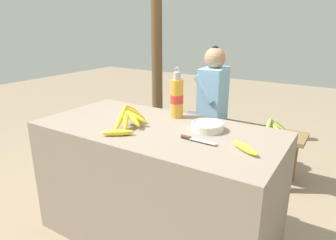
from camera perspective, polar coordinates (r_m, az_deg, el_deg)
The scene contains 12 objects.
ground_plane at distance 2.16m, azimuth -2.02°, elevation -20.85°, with size 12.00×12.00×0.00m, color gray.
market_counter at distance 1.94m, azimuth -2.14°, elevation -12.04°, with size 1.47×0.71×0.76m.
banana_bunch_ripe at distance 1.80m, azimuth -7.27°, elevation 0.86°, with size 0.17×0.32×0.14m.
serving_bowl at distance 1.74m, azimuth 7.53°, elevation -1.14°, with size 0.19×0.19×0.05m.
water_bottle at distance 1.94m, azimuth 1.73°, elevation 4.26°, with size 0.08×0.08×0.33m.
loose_banana_front at distance 1.66m, azimuth -9.50°, elevation -2.38°, with size 0.16×0.14×0.04m.
loose_banana_side at distance 1.49m, azimuth 14.42°, elevation -5.16°, with size 0.17×0.13×0.04m.
knife at distance 1.58m, azimuth 4.81°, elevation -3.60°, with size 0.21×0.03×0.02m.
wooden_bench at distance 2.87m, azimuth 11.45°, elevation -2.39°, with size 1.34×0.32×0.46m.
seated_vendor at distance 2.82m, azimuth 7.68°, elevation 3.93°, with size 0.42×0.40×1.16m.
banana_bunch_green at distance 2.72m, azimuth 19.54°, elevation -0.96°, with size 0.18×0.30×0.14m.
support_post_near at distance 3.51m, azimuth -2.17°, elevation 14.79°, with size 0.13×0.13×2.32m.
Camera 1 is at (0.96, -1.38, 1.35)m, focal length 32.00 mm.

